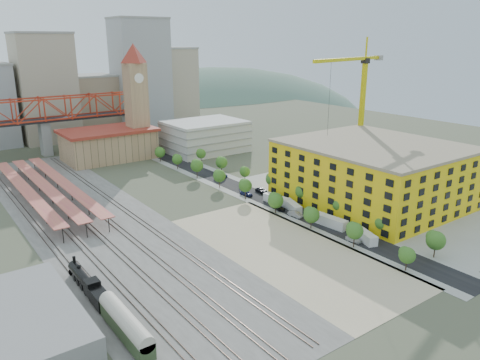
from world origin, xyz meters
TOP-DOWN VIEW (x-y plane):
  - ground at (0.00, 0.00)m, footprint 400.00×400.00m
  - ballast_strip at (-36.00, 17.50)m, footprint 36.00×165.00m
  - dirt_lot at (-4.00, -31.50)m, footprint 28.00×67.00m
  - street_asphalt at (16.00, 15.00)m, footprint 12.00×170.00m
  - sidewalk_west at (10.50, 15.00)m, footprint 3.00×170.00m
  - sidewalk_east at (21.50, 15.00)m, footprint 3.00×170.00m
  - construction_pad at (45.00, -20.00)m, footprint 50.00×90.00m
  - rail_tracks at (-37.80, 17.50)m, footprint 26.56×160.00m
  - platform_canopies at (-41.00, 45.00)m, footprint 16.00×80.00m
  - station_hall at (-5.00, 82.00)m, footprint 38.00×24.00m
  - clock_tower at (8.00, 79.99)m, footprint 12.00×12.00m
  - parking_garage at (36.00, 70.00)m, footprint 34.00×26.00m
  - truss_bridge at (-25.00, 105.00)m, footprint 94.00×9.60m
  - construction_building at (42.00, -20.00)m, footprint 44.60×50.60m
  - warehouse at (-66.00, -30.00)m, footprint 22.00×32.00m
  - street_trees at (16.00, 5.00)m, footprint 15.40×124.40m
  - skyline at (7.47, 142.31)m, footprint 133.00×46.00m
  - distant_hills at (45.28, 260.00)m, footprint 647.00×264.00m
  - locomotive at (-50.00, -22.08)m, footprint 2.69×20.72m
  - coach at (-50.00, -41.96)m, footprint 2.97×17.27m
  - tower_crane at (59.89, 2.79)m, footprint 46.30×12.78m
  - site_trailer_a at (16.00, -38.46)m, footprint 5.39×9.80m
  - site_trailer_b at (16.00, -26.99)m, footprint 3.65×10.25m
  - site_trailer_c at (16.00, -11.26)m, footprint 4.94×9.40m
  - site_trailer_d at (16.00, -4.14)m, footprint 3.62×9.77m
  - car_0 at (13.00, -37.81)m, footprint 2.27×4.45m
  - car_1 at (13.00, -16.05)m, footprint 2.18×5.00m
  - car_2 at (13.00, -8.85)m, footprint 2.79×4.95m
  - car_3 at (13.00, 7.89)m, footprint 2.55×5.14m
  - car_4 at (19.00, -28.91)m, footprint 2.56×4.93m
  - car_5 at (19.00, -30.88)m, footprint 1.74×4.40m
  - car_6 at (19.00, 7.27)m, footprint 3.07×5.48m
  - car_7 at (19.00, 31.17)m, footprint 2.53×5.36m

SIDE VIEW (x-z plane):
  - distant_hills at x=45.28m, z-range -193.04..33.96m
  - ground at x=0.00m, z-range 0.00..0.00m
  - street_trees at x=16.00m, z-range -4.00..4.00m
  - sidewalk_west at x=10.50m, z-range 0.00..0.04m
  - sidewalk_east at x=21.50m, z-range 0.00..0.04m
  - ballast_strip at x=-36.00m, z-range 0.00..0.06m
  - dirt_lot at x=-4.00m, z-range 0.00..0.06m
  - street_asphalt at x=16.00m, z-range 0.00..0.06m
  - construction_pad at x=45.00m, z-range 0.00..0.06m
  - rail_tracks at x=-37.80m, z-range 0.06..0.24m
  - car_2 at x=13.00m, z-range 0.00..1.31m
  - car_5 at x=19.00m, z-range 0.00..1.43m
  - car_3 at x=13.00m, z-range 0.00..1.44m
  - car_6 at x=19.00m, z-range 0.00..1.45m
  - car_0 at x=13.00m, z-range 0.00..1.45m
  - car_7 at x=19.00m, z-range 0.00..1.51m
  - car_1 at x=13.00m, z-range 0.00..1.60m
  - car_4 at x=19.00m, z-range 0.00..1.60m
  - site_trailer_c at x=16.00m, z-range 0.00..2.49m
  - site_trailer_a at x=16.00m, z-range 0.00..2.60m
  - site_trailer_d at x=16.00m, z-range 0.00..2.61m
  - site_trailer_b at x=16.00m, z-range 0.00..2.75m
  - locomotive at x=-50.00m, z-range -0.66..4.52m
  - warehouse at x=-66.00m, z-range 0.00..5.00m
  - coach at x=-50.00m, z-range 0.17..5.59m
  - platform_canopies at x=-41.00m, z-range 1.93..6.06m
  - station_hall at x=-5.00m, z-range 0.12..13.22m
  - parking_garage at x=36.00m, z-range 0.00..14.00m
  - construction_building at x=42.00m, z-range 0.01..18.81m
  - truss_bridge at x=-25.00m, z-range 6.06..31.66m
  - skyline at x=7.47m, z-range -7.19..52.81m
  - clock_tower at x=8.00m, z-range 2.70..54.70m
  - tower_crane at x=59.89m, z-range 5.91..56.34m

